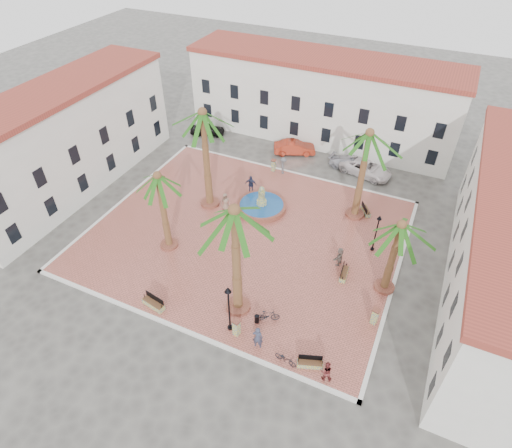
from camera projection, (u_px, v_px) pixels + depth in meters
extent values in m
plane|color=#56544F|center=(246.00, 235.00, 37.75)|extent=(120.00, 120.00, 0.00)
cube|color=#AE594A|center=(246.00, 234.00, 37.71)|extent=(26.00, 22.00, 0.15)
cube|color=silver|center=(291.00, 172.00, 45.36)|extent=(26.30, 0.30, 0.16)
cube|color=silver|center=(177.00, 328.00, 30.04)|extent=(26.30, 0.30, 0.16)
cube|color=silver|center=(395.00, 280.00, 33.51)|extent=(0.30, 22.30, 0.16)
cube|color=silver|center=(127.00, 197.00, 41.89)|extent=(0.30, 22.30, 0.16)
cube|color=white|center=(322.00, 100.00, 48.79)|extent=(30.00, 7.00, 9.00)
cube|color=#97362A|center=(326.00, 58.00, 45.75)|extent=(30.40, 7.40, 0.50)
cube|color=black|center=(208.00, 110.00, 52.08)|extent=(1.00, 0.12, 1.60)
cube|color=black|center=(235.00, 116.00, 50.87)|extent=(1.00, 0.12, 1.60)
cube|color=black|center=(264.00, 122.00, 49.66)|extent=(1.00, 0.12, 1.60)
cube|color=black|center=(294.00, 128.00, 48.45)|extent=(1.00, 0.12, 1.60)
cube|color=black|center=(326.00, 135.00, 47.24)|extent=(1.00, 0.12, 1.60)
cube|color=black|center=(359.00, 142.00, 46.03)|extent=(1.00, 0.12, 1.60)
cube|color=black|center=(394.00, 150.00, 44.82)|extent=(1.00, 0.12, 1.60)
cube|color=black|center=(432.00, 157.00, 43.62)|extent=(1.00, 0.12, 1.60)
cube|color=black|center=(206.00, 86.00, 50.15)|extent=(1.00, 0.12, 1.60)
cube|color=black|center=(234.00, 92.00, 48.94)|extent=(1.00, 0.12, 1.60)
cube|color=black|center=(264.00, 97.00, 47.73)|extent=(1.00, 0.12, 1.60)
cube|color=black|center=(296.00, 103.00, 46.53)|extent=(1.00, 0.12, 1.60)
cube|color=black|center=(329.00, 110.00, 45.32)|extent=(1.00, 0.12, 1.60)
cube|color=black|center=(364.00, 116.00, 44.11)|extent=(1.00, 0.12, 1.60)
cube|color=black|center=(401.00, 123.00, 42.90)|extent=(1.00, 0.12, 1.60)
cube|color=black|center=(440.00, 131.00, 41.69)|extent=(1.00, 0.12, 1.60)
cube|color=black|center=(433.00, 386.00, 24.41)|extent=(0.12, 1.00, 1.60)
cube|color=black|center=(441.00, 336.00, 26.99)|extent=(0.12, 1.00, 1.60)
cube|color=black|center=(447.00, 295.00, 29.58)|extent=(0.12, 1.00, 1.60)
cube|color=black|center=(452.00, 261.00, 32.16)|extent=(0.12, 1.00, 1.60)
cube|color=black|center=(457.00, 231.00, 34.75)|extent=(0.12, 1.00, 1.60)
cube|color=black|center=(461.00, 206.00, 37.34)|extent=(0.12, 1.00, 1.60)
cube|color=black|center=(464.00, 184.00, 39.92)|extent=(0.12, 1.00, 1.60)
cube|color=black|center=(448.00, 356.00, 22.48)|extent=(0.12, 1.00, 1.60)
cube|color=black|center=(455.00, 305.00, 25.07)|extent=(0.12, 1.00, 1.60)
cube|color=black|center=(460.00, 264.00, 27.65)|extent=(0.12, 1.00, 1.60)
cube|color=black|center=(465.00, 231.00, 30.24)|extent=(0.12, 1.00, 1.60)
cube|color=black|center=(469.00, 202.00, 32.83)|extent=(0.12, 1.00, 1.60)
cube|color=black|center=(472.00, 177.00, 35.41)|extent=(0.12, 1.00, 1.60)
cube|color=black|center=(475.00, 156.00, 38.00)|extent=(0.12, 1.00, 1.60)
cube|color=white|center=(66.00, 142.00, 40.83)|extent=(6.00, 24.00, 9.50)
cube|color=#97362A|center=(50.00, 92.00, 37.62)|extent=(6.40, 24.40, 0.50)
cube|color=black|center=(13.00, 234.00, 34.54)|extent=(0.12, 1.00, 1.60)
cube|color=black|center=(51.00, 206.00, 37.33)|extent=(0.12, 1.00, 1.60)
cube|color=black|center=(83.00, 183.00, 40.11)|extent=(0.12, 1.00, 1.60)
cube|color=black|center=(111.00, 162.00, 42.90)|extent=(0.12, 1.00, 1.60)
cube|color=black|center=(135.00, 144.00, 45.68)|extent=(0.12, 1.00, 1.60)
cube|color=black|center=(157.00, 128.00, 48.47)|extent=(0.12, 1.00, 1.60)
cube|color=black|center=(39.00, 178.00, 35.40)|extent=(0.12, 1.00, 1.60)
cube|color=black|center=(74.00, 155.00, 38.19)|extent=(0.12, 1.00, 1.60)
cube|color=black|center=(104.00, 135.00, 40.97)|extent=(0.12, 1.00, 1.60)
cube|color=black|center=(130.00, 118.00, 43.76)|extent=(0.12, 1.00, 1.60)
cube|color=black|center=(153.00, 103.00, 46.55)|extent=(0.12, 1.00, 1.60)
cylinder|color=brown|center=(262.00, 206.00, 40.36)|extent=(4.69, 4.69, 0.45)
cylinder|color=#194C8C|center=(262.00, 204.00, 40.23)|extent=(4.13, 4.13, 0.07)
cylinder|color=#8E9862|center=(262.00, 204.00, 40.22)|extent=(1.00, 1.00, 0.89)
cylinder|color=#8E9862|center=(262.00, 196.00, 39.65)|extent=(0.67, 0.67, 1.34)
sphere|color=#8E9862|center=(262.00, 189.00, 39.11)|extent=(0.49, 0.49, 0.49)
cylinder|color=brown|center=(210.00, 203.00, 40.90)|extent=(1.78, 1.78, 0.27)
cylinder|color=brown|center=(206.00, 160.00, 37.88)|extent=(0.58, 0.58, 9.17)
sphere|color=brown|center=(202.00, 112.00, 34.94)|extent=(0.78, 0.78, 0.78)
cylinder|color=brown|center=(169.00, 244.00, 36.43)|extent=(1.50, 1.50, 0.23)
cylinder|color=brown|center=(164.00, 211.00, 34.15)|extent=(0.49, 0.49, 6.87)
sphere|color=brown|center=(157.00, 175.00, 31.95)|extent=(0.66, 0.66, 0.66)
cylinder|color=brown|center=(238.00, 306.00, 31.28)|extent=(1.79, 1.79, 0.27)
cylinder|color=brown|center=(236.00, 262.00, 28.38)|extent=(0.58, 0.58, 8.78)
sphere|color=brown|center=(234.00, 210.00, 25.56)|extent=(0.78, 0.78, 0.78)
cylinder|color=brown|center=(384.00, 287.00, 32.73)|extent=(1.56, 1.56, 0.23)
cylinder|color=brown|center=(393.00, 257.00, 30.70)|extent=(0.51, 0.51, 6.10)
sphere|color=brown|center=(402.00, 225.00, 28.75)|extent=(0.68, 0.68, 0.68)
cylinder|color=brown|center=(355.00, 214.00, 39.61)|extent=(1.70, 1.70, 0.26)
cylinder|color=brown|center=(362.00, 175.00, 36.90)|extent=(0.55, 0.55, 8.20)
sphere|color=brown|center=(370.00, 133.00, 34.28)|extent=(0.74, 0.74, 0.74)
cube|color=#8E9862|center=(154.00, 304.00, 31.29)|extent=(1.92, 0.89, 0.41)
cube|color=#56351E|center=(153.00, 302.00, 31.14)|extent=(1.81, 0.82, 0.06)
cube|color=black|center=(155.00, 298.00, 31.11)|extent=(1.73, 0.36, 0.51)
cylinder|color=black|center=(144.00, 296.00, 31.45)|extent=(0.05, 0.05, 0.31)
cylinder|color=black|center=(161.00, 307.00, 30.68)|extent=(0.05, 0.05, 0.31)
cube|color=#8E9862|center=(310.00, 364.00, 27.55)|extent=(1.72, 1.03, 0.37)
cube|color=#56351E|center=(310.00, 362.00, 27.42)|extent=(1.62, 0.96, 0.06)
cube|color=black|center=(310.00, 357.00, 27.41)|extent=(1.48, 0.57, 0.46)
cylinder|color=black|center=(298.00, 360.00, 27.40)|extent=(0.05, 0.05, 0.28)
cylinder|color=black|center=(323.00, 362.00, 27.29)|extent=(0.05, 0.05, 0.28)
cube|color=#8E9862|center=(344.00, 274.00, 33.65)|extent=(0.62, 1.66, 0.36)
cube|color=#56351E|center=(344.00, 272.00, 33.52)|extent=(0.57, 1.57, 0.05)
cube|color=black|center=(342.00, 270.00, 33.42)|extent=(0.17, 1.53, 0.45)
cylinder|color=black|center=(343.00, 278.00, 32.90)|extent=(0.05, 0.05, 0.27)
cylinder|color=black|center=(346.00, 265.00, 34.00)|extent=(0.05, 0.05, 0.27)
cube|color=#8E9862|center=(366.00, 211.00, 39.83)|extent=(1.25, 1.61, 0.35)
cube|color=#56351E|center=(366.00, 209.00, 39.70)|extent=(1.16, 1.51, 0.05)
cube|color=black|center=(364.00, 208.00, 39.53)|extent=(0.82, 1.30, 0.44)
cylinder|color=black|center=(369.00, 213.00, 39.06)|extent=(0.05, 0.05, 0.26)
cylinder|color=black|center=(364.00, 204.00, 40.20)|extent=(0.05, 0.05, 0.26)
cylinder|color=black|center=(230.00, 327.00, 29.87)|extent=(0.38, 0.38, 0.17)
cylinder|color=black|center=(229.00, 310.00, 28.64)|extent=(0.13, 0.13, 3.79)
cone|color=black|center=(228.00, 290.00, 27.33)|extent=(0.46, 0.46, 0.42)
sphere|color=beige|center=(228.00, 291.00, 27.43)|extent=(0.25, 0.25, 0.25)
cylinder|color=black|center=(372.00, 249.00, 36.04)|extent=(0.33, 0.33, 0.15)
cylinder|color=black|center=(376.00, 234.00, 34.98)|extent=(0.11, 0.11, 3.27)
cone|color=black|center=(380.00, 217.00, 33.84)|extent=(0.40, 0.40, 0.36)
sphere|color=beige|center=(379.00, 219.00, 33.93)|extent=(0.22, 0.22, 0.22)
cube|color=#8E9862|center=(237.00, 328.00, 29.13)|extent=(0.49, 0.49, 1.36)
cube|color=brown|center=(236.00, 321.00, 28.66)|extent=(0.61, 0.61, 0.10)
cube|color=#8E9862|center=(274.00, 166.00, 45.08)|extent=(0.40, 0.40, 1.23)
cube|color=brown|center=(274.00, 160.00, 44.65)|extent=(0.50, 0.50, 0.09)
cube|color=#8E9862|center=(375.00, 317.00, 29.88)|extent=(0.49, 0.49, 1.33)
cube|color=brown|center=(377.00, 310.00, 29.42)|extent=(0.61, 0.61, 0.10)
cylinder|color=black|center=(257.00, 319.00, 30.13)|extent=(0.34, 0.34, 0.67)
imported|color=#33374E|center=(258.00, 337.00, 28.19)|extent=(0.78, 0.58, 1.94)
imported|color=black|center=(286.00, 359.00, 27.60)|extent=(1.63, 0.79, 0.82)
imported|color=maroon|center=(326.00, 371.00, 26.47)|extent=(0.95, 0.83, 1.66)
imported|color=black|center=(268.00, 316.00, 30.12)|extent=(1.75, 1.18, 1.03)
imported|color=#896B58|center=(225.00, 202.00, 39.78)|extent=(1.02, 0.96, 1.76)
imported|color=#2A314E|center=(251.00, 184.00, 41.77)|extent=(1.23, 0.74, 1.96)
imported|color=#56575B|center=(283.00, 166.00, 44.53)|extent=(1.10, 1.36, 1.84)
imported|color=#6F5F57|center=(340.00, 256.00, 34.25)|extent=(0.76, 1.63, 1.69)
imported|color=black|center=(207.00, 129.00, 51.52)|extent=(4.40, 2.94, 1.39)
imported|color=#A12A17|center=(295.00, 148.00, 48.01)|extent=(4.87, 3.36, 1.52)
imported|color=#BBBAC4|center=(349.00, 164.00, 45.55)|extent=(4.55, 2.34, 1.26)
imported|color=silver|center=(366.00, 168.00, 44.71)|extent=(5.84, 3.58, 1.51)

